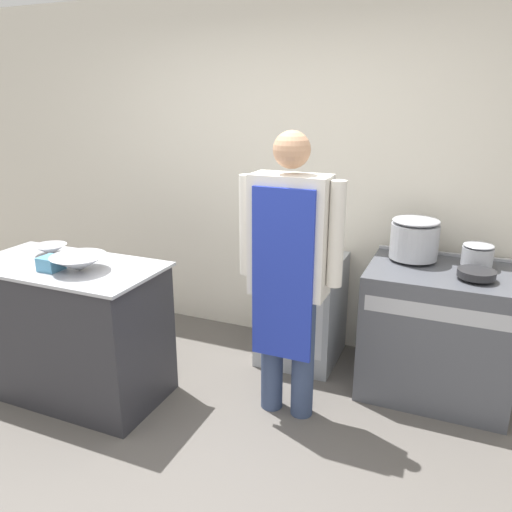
{
  "coord_description": "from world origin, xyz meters",
  "views": [
    {
      "loc": [
        1.25,
        -1.71,
        1.93
      ],
      "look_at": [
        0.08,
        1.07,
        0.97
      ],
      "focal_mm": 35.0,
      "sensor_mm": 36.0,
      "label": 1
    }
  ],
  "objects_px": {
    "plastic_tub": "(51,263)",
    "sauce_pot": "(478,254)",
    "person_cook": "(289,263)",
    "mixing_bowl": "(79,263)",
    "stock_pot": "(415,237)",
    "stove": "(437,331)",
    "fridge_unit": "(302,309)",
    "saute_pan": "(476,274)"
  },
  "relations": [
    {
      "from": "fridge_unit",
      "to": "person_cook",
      "type": "xyz_separation_m",
      "value": [
        0.13,
        -0.71,
        0.6
      ]
    },
    {
      "from": "person_cook",
      "to": "plastic_tub",
      "type": "height_order",
      "value": "person_cook"
    },
    {
      "from": "mixing_bowl",
      "to": "sauce_pot",
      "type": "height_order",
      "value": "sauce_pot"
    },
    {
      "from": "mixing_bowl",
      "to": "sauce_pot",
      "type": "distance_m",
      "value": 2.51
    },
    {
      "from": "fridge_unit",
      "to": "saute_pan",
      "type": "relative_size",
      "value": 3.59
    },
    {
      "from": "fridge_unit",
      "to": "person_cook",
      "type": "height_order",
      "value": "person_cook"
    },
    {
      "from": "fridge_unit",
      "to": "stock_pot",
      "type": "distance_m",
      "value": 0.99
    },
    {
      "from": "stock_pot",
      "to": "sauce_pot",
      "type": "height_order",
      "value": "stock_pot"
    },
    {
      "from": "person_cook",
      "to": "stock_pot",
      "type": "distance_m",
      "value": 0.98
    },
    {
      "from": "stove",
      "to": "fridge_unit",
      "type": "bearing_deg",
      "value": 174.91
    },
    {
      "from": "person_cook",
      "to": "stock_pot",
      "type": "bearing_deg",
      "value": 49.88
    },
    {
      "from": "sauce_pot",
      "to": "mixing_bowl",
      "type": "bearing_deg",
      "value": -152.87
    },
    {
      "from": "fridge_unit",
      "to": "plastic_tub",
      "type": "xyz_separation_m",
      "value": [
        -1.25,
        -1.16,
        0.56
      ]
    },
    {
      "from": "stock_pot",
      "to": "sauce_pot",
      "type": "xyz_separation_m",
      "value": [
        0.4,
        0.0,
        -0.07
      ]
    },
    {
      "from": "fridge_unit",
      "to": "stock_pot",
      "type": "bearing_deg",
      "value": 2.86
    },
    {
      "from": "saute_pan",
      "to": "sauce_pot",
      "type": "distance_m",
      "value": 0.25
    },
    {
      "from": "stove",
      "to": "stock_pot",
      "type": "height_order",
      "value": "stock_pot"
    },
    {
      "from": "stock_pot",
      "to": "plastic_tub",
      "type": "bearing_deg",
      "value": -149.1
    },
    {
      "from": "fridge_unit",
      "to": "mixing_bowl",
      "type": "distance_m",
      "value": 1.65
    },
    {
      "from": "person_cook",
      "to": "mixing_bowl",
      "type": "height_order",
      "value": "person_cook"
    },
    {
      "from": "fridge_unit",
      "to": "mixing_bowl",
      "type": "height_order",
      "value": "mixing_bowl"
    },
    {
      "from": "person_cook",
      "to": "saute_pan",
      "type": "height_order",
      "value": "person_cook"
    },
    {
      "from": "saute_pan",
      "to": "stove",
      "type": "bearing_deg",
      "value": 146.81
    },
    {
      "from": "person_cook",
      "to": "mixing_bowl",
      "type": "bearing_deg",
      "value": -161.71
    },
    {
      "from": "stove",
      "to": "fridge_unit",
      "type": "xyz_separation_m",
      "value": [
        -0.97,
        0.09,
        -0.04
      ]
    },
    {
      "from": "stove",
      "to": "mixing_bowl",
      "type": "relative_size",
      "value": 2.76
    },
    {
      "from": "plastic_tub",
      "to": "sauce_pot",
      "type": "bearing_deg",
      "value": 26.55
    },
    {
      "from": "person_cook",
      "to": "fridge_unit",
      "type": "bearing_deg",
      "value": 100.62
    },
    {
      "from": "mixing_bowl",
      "to": "plastic_tub",
      "type": "distance_m",
      "value": 0.18
    },
    {
      "from": "stock_pot",
      "to": "saute_pan",
      "type": "height_order",
      "value": "stock_pot"
    },
    {
      "from": "person_cook",
      "to": "saute_pan",
      "type": "distance_m",
      "value": 1.14
    },
    {
      "from": "saute_pan",
      "to": "plastic_tub",
      "type": "bearing_deg",
      "value": -158.34
    },
    {
      "from": "mixing_bowl",
      "to": "plastic_tub",
      "type": "xyz_separation_m",
      "value": [
        -0.17,
        -0.06,
        -0.01
      ]
    },
    {
      "from": "plastic_tub",
      "to": "stove",
      "type": "bearing_deg",
      "value": 25.9
    },
    {
      "from": "mixing_bowl",
      "to": "plastic_tub",
      "type": "bearing_deg",
      "value": -161.66
    },
    {
      "from": "plastic_tub",
      "to": "sauce_pot",
      "type": "distance_m",
      "value": 2.69
    },
    {
      "from": "mixing_bowl",
      "to": "person_cook",
      "type": "bearing_deg",
      "value": 18.29
    },
    {
      "from": "stove",
      "to": "saute_pan",
      "type": "relative_size",
      "value": 4.17
    },
    {
      "from": "fridge_unit",
      "to": "sauce_pot",
      "type": "xyz_separation_m",
      "value": [
        1.16,
        0.04,
        0.57
      ]
    },
    {
      "from": "person_cook",
      "to": "mixing_bowl",
      "type": "distance_m",
      "value": 1.28
    },
    {
      "from": "sauce_pot",
      "to": "stove",
      "type": "bearing_deg",
      "value": -146.31
    },
    {
      "from": "stock_pot",
      "to": "saute_pan",
      "type": "relative_size",
      "value": 1.41
    }
  ]
}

